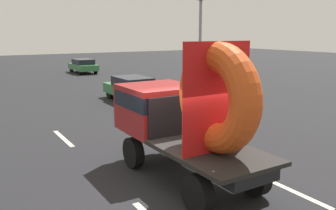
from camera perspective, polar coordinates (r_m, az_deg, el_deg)
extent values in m
plane|color=black|center=(9.48, 2.57, -12.58)|extent=(120.00, 120.00, 0.00)
cylinder|color=black|center=(10.46, -5.60, -7.62)|extent=(0.28, 0.90, 0.90)
cylinder|color=black|center=(11.26, 2.23, -6.15)|extent=(0.28, 0.90, 0.90)
cylinder|color=black|center=(7.94, 4.80, -14.04)|extent=(0.28, 0.90, 0.90)
cylinder|color=black|center=(8.98, 13.75, -11.23)|extent=(0.28, 0.90, 0.90)
cube|color=black|center=(9.45, 3.20, -6.87)|extent=(1.30, 5.08, 0.25)
cube|color=maroon|center=(10.51, -1.57, -0.44)|extent=(2.00, 1.98, 1.35)
cube|color=black|center=(10.41, -1.44, 1.11)|extent=(2.02, 1.88, 0.44)
cube|color=black|center=(8.65, 6.99, -7.50)|extent=(2.00, 3.10, 0.10)
cube|color=black|center=(9.65, 1.53, -1.69)|extent=(1.80, 0.08, 1.10)
torus|color=#D84C19|center=(8.19, 7.88, 1.11)|extent=(0.70, 2.58, 2.58)
cube|color=red|center=(8.19, 7.88, 1.11)|extent=(1.90, 0.03, 2.58)
cylinder|color=black|center=(21.47, -9.36, 1.91)|extent=(0.22, 0.65, 0.65)
cylinder|color=black|center=(22.11, -5.53, 2.29)|extent=(0.22, 0.65, 0.65)
cylinder|color=black|center=(19.00, -6.19, 0.74)|extent=(0.22, 0.65, 0.65)
cylinder|color=black|center=(19.72, -2.01, 1.20)|extent=(0.22, 0.65, 0.65)
cube|color=#33723F|center=(20.51, -5.85, 2.34)|extent=(1.84, 4.29, 0.56)
cube|color=black|center=(20.34, -5.76, 3.80)|extent=(1.66, 2.40, 0.51)
cylinder|color=gray|center=(19.92, 5.15, 8.44)|extent=(0.16, 0.16, 5.60)
cube|color=beige|center=(13.85, -16.52, -5.15)|extent=(0.16, 2.35, 0.01)
cube|color=beige|center=(9.63, 19.17, -12.82)|extent=(0.16, 2.35, 0.01)
cube|color=beige|center=(15.16, -3.17, -3.25)|extent=(0.16, 2.53, 0.01)
cylinder|color=black|center=(36.86, -15.30, 5.63)|extent=(0.22, 0.63, 0.63)
cylinder|color=black|center=(37.32, -13.02, 5.81)|extent=(0.22, 0.63, 0.63)
cylinder|color=black|center=(34.33, -14.03, 5.29)|extent=(0.22, 0.63, 0.63)
cylinder|color=black|center=(34.83, -11.60, 5.48)|extent=(0.22, 0.63, 0.63)
cube|color=#33723F|center=(35.80, -13.52, 5.99)|extent=(1.78, 4.16, 0.54)
cube|color=black|center=(35.66, -13.51, 6.81)|extent=(1.60, 2.33, 0.50)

